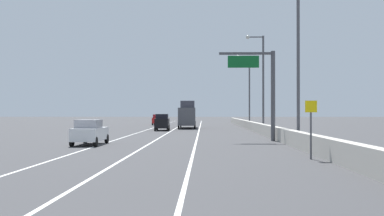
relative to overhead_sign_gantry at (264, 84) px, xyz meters
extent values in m
plane|color=#38383A|center=(-7.15, 31.20, -4.73)|extent=(320.00, 320.00, 0.00)
cube|color=silver|center=(-12.65, 22.20, -4.73)|extent=(0.16, 130.00, 0.00)
cube|color=silver|center=(-9.15, 22.20, -4.73)|extent=(0.16, 130.00, 0.00)
cube|color=silver|center=(-5.65, 22.20, -4.73)|extent=(0.16, 130.00, 0.00)
cube|color=#B2ADA3|center=(1.34, 7.20, -4.18)|extent=(0.60, 120.00, 1.10)
cylinder|color=#47474C|center=(0.74, 0.02, -0.98)|extent=(0.36, 0.36, 7.50)
cube|color=#47474C|center=(-1.51, 0.02, 2.57)|extent=(4.50, 0.20, 0.20)
cube|color=#0C5923|center=(-1.73, -0.10, 1.87)|extent=(2.60, 0.10, 1.00)
cylinder|color=#4C4C51|center=(0.44, -15.38, -3.53)|extent=(0.10, 0.10, 2.40)
cube|color=yellow|center=(0.44, -15.42, -2.03)|extent=(0.60, 0.04, 0.60)
cylinder|color=#4C4C51|center=(2.06, -3.93, 0.92)|extent=(0.24, 0.24, 11.29)
cylinder|color=#4C4C51|center=(1.89, 15.83, 0.92)|extent=(0.24, 0.24, 11.29)
cube|color=#4C4C51|center=(0.99, 15.83, 6.41)|extent=(1.80, 0.12, 0.12)
sphere|color=beige|center=(0.09, 15.83, 6.41)|extent=(0.44, 0.44, 0.44)
cylinder|color=#4C4C51|center=(2.17, 35.59, 0.92)|extent=(0.24, 0.24, 11.29)
cube|color=#4C4C51|center=(1.27, 35.59, 6.41)|extent=(1.80, 0.12, 0.12)
sphere|color=beige|center=(0.37, 35.59, 6.41)|extent=(0.44, 0.44, 0.44)
cube|color=black|center=(-10.43, 21.90, -3.79)|extent=(1.87, 4.74, 1.20)
cube|color=black|center=(-10.41, 21.43, -2.89)|extent=(1.58, 2.16, 0.60)
cylinder|color=black|center=(-11.27, 23.77, -4.39)|extent=(0.24, 0.69, 0.68)
cylinder|color=black|center=(-9.70, 23.81, -4.39)|extent=(0.24, 0.69, 0.68)
cylinder|color=black|center=(-11.15, 19.98, -4.39)|extent=(0.24, 0.69, 0.68)
cylinder|color=black|center=(-9.59, 20.03, -4.39)|extent=(0.24, 0.69, 0.68)
cube|color=red|center=(-13.41, 47.49, -3.88)|extent=(1.96, 4.73, 1.01)
cube|color=maroon|center=(-13.40, 47.02, -3.08)|extent=(1.70, 2.14, 0.60)
cylinder|color=black|center=(-14.30, 49.38, -4.39)|extent=(0.23, 0.68, 0.68)
cylinder|color=black|center=(-12.57, 49.40, -4.39)|extent=(0.23, 0.68, 0.68)
cylinder|color=black|center=(-14.24, 45.57, -4.39)|extent=(0.23, 0.68, 0.68)
cylinder|color=black|center=(-12.51, 45.60, -4.39)|extent=(0.23, 0.68, 0.68)
cube|color=white|center=(-13.39, -5.01, -3.93)|extent=(1.83, 4.69, 0.91)
cube|color=#96969E|center=(-13.39, -5.48, -3.18)|extent=(1.60, 2.11, 0.60)
cylinder|color=black|center=(-14.21, -3.11, -4.39)|extent=(0.22, 0.68, 0.68)
cylinder|color=black|center=(-12.55, -3.12, -4.39)|extent=(0.22, 0.68, 0.68)
cylinder|color=black|center=(-14.22, -6.90, -4.39)|extent=(0.22, 0.68, 0.68)
cylinder|color=black|center=(-12.56, -6.90, -4.39)|extent=(0.22, 0.68, 0.68)
cube|color=#4C4C51|center=(-7.48, 30.71, -2.98)|extent=(2.54, 9.88, 2.49)
cube|color=#3A3A45|center=(-7.51, 32.87, -1.19)|extent=(2.14, 2.20, 1.10)
cylinder|color=black|center=(-8.66, 34.91, -4.23)|extent=(0.23, 1.00, 1.00)
cylinder|color=black|center=(-6.42, 34.94, -4.23)|extent=(0.23, 1.00, 1.00)
cylinder|color=black|center=(-8.54, 26.47, -4.23)|extent=(0.23, 1.00, 1.00)
cylinder|color=black|center=(-6.30, 26.50, -4.23)|extent=(0.23, 1.00, 1.00)
camera|label=1|loc=(-5.03, -39.91, -2.30)|focal=44.72mm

